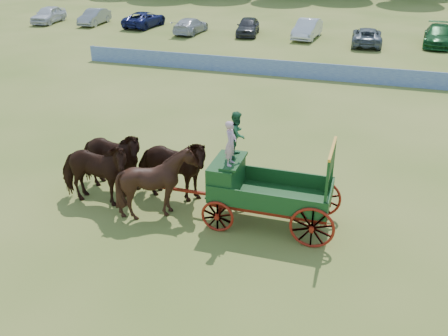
# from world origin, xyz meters

# --- Properties ---
(ground) EXTENTS (160.00, 160.00, 0.00)m
(ground) POSITION_xyz_m (0.00, 0.00, 0.00)
(ground) COLOR #989144
(ground) RESTS_ON ground
(horse_lead_left) EXTENTS (2.93, 1.42, 2.44)m
(horse_lead_left) POSITION_xyz_m (-3.03, -0.04, 1.22)
(horse_lead_left) COLOR black
(horse_lead_left) RESTS_ON ground
(horse_lead_right) EXTENTS (2.93, 1.42, 2.44)m
(horse_lead_right) POSITION_xyz_m (-3.03, 1.06, 1.22)
(horse_lead_right) COLOR black
(horse_lead_right) RESTS_ON ground
(horse_wheel_left) EXTENTS (2.57, 2.38, 2.44)m
(horse_wheel_left) POSITION_xyz_m (-0.63, -0.04, 1.22)
(horse_wheel_left) COLOR black
(horse_wheel_left) RESTS_ON ground
(horse_wheel_right) EXTENTS (2.90, 1.34, 2.44)m
(horse_wheel_right) POSITION_xyz_m (-0.63, 1.06, 1.22)
(horse_wheel_right) COLOR black
(horse_wheel_right) RESTS_ON ground
(farm_dray) EXTENTS (6.00, 2.00, 3.66)m
(farm_dray) POSITION_xyz_m (2.34, 0.54, 1.59)
(farm_dray) COLOR maroon
(farm_dray) RESTS_ON ground
(sponsor_banner) EXTENTS (26.00, 0.08, 1.05)m
(sponsor_banner) POSITION_xyz_m (-1.00, 18.00, 0.53)
(sponsor_banner) COLOR #1C3898
(sponsor_banner) RESTS_ON ground
(parked_cars) EXTENTS (59.95, 7.07, 1.65)m
(parked_cars) POSITION_xyz_m (4.52, 30.34, 0.76)
(parked_cars) COLOR silver
(parked_cars) RESTS_ON ground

